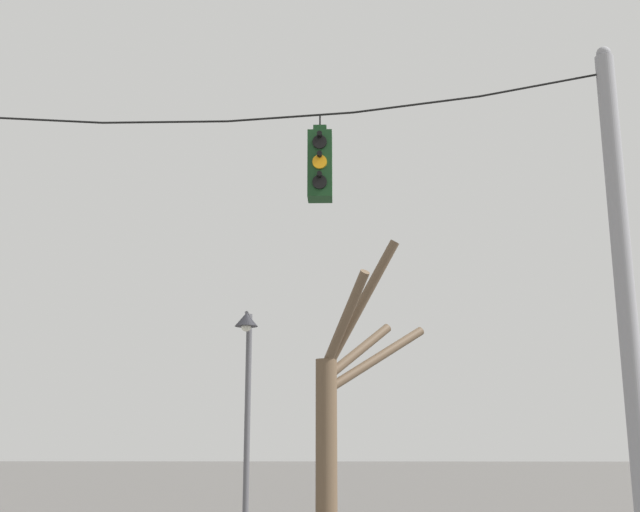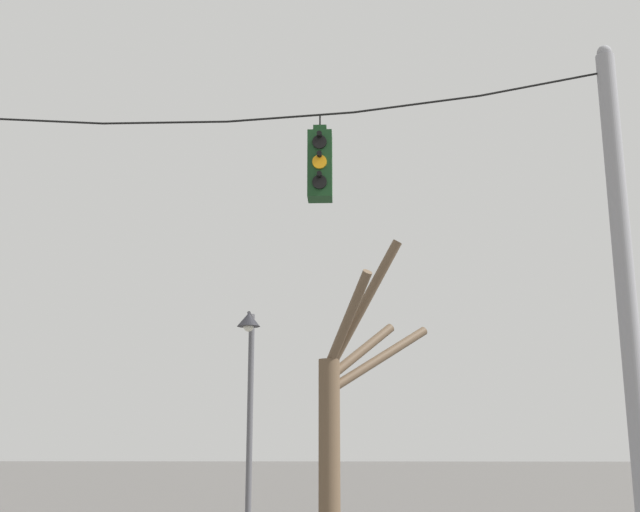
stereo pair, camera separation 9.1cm
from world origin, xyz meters
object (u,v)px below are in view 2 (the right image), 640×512
at_px(street_lamp, 249,371).
at_px(traffic_light_over_intersection, 320,165).
at_px(bare_tree, 343,402).
at_px(utility_pole_right, 627,302).

bearing_deg(street_lamp, traffic_light_over_intersection, -73.40).
bearing_deg(bare_tree, utility_pole_right, -63.44).
relative_size(street_lamp, bare_tree, 0.70).
height_order(traffic_light_over_intersection, bare_tree, traffic_light_over_intersection).
distance_m(traffic_light_over_intersection, bare_tree, 8.23).
height_order(utility_pole_right, bare_tree, utility_pole_right).
xyz_separation_m(utility_pole_right, street_lamp, (-5.71, 5.45, -0.38)).
xyz_separation_m(utility_pole_right, bare_tree, (-3.85, 7.71, -0.87)).
height_order(street_lamp, bare_tree, bare_tree).
relative_size(utility_pole_right, bare_tree, 1.16).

